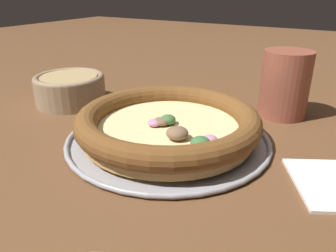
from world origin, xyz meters
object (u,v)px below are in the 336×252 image
Objects in this scene: bowl_near at (70,88)px; drinking_cup at (285,84)px; pizza_tray at (168,138)px; pizza at (168,123)px.

bowl_near is 0.40m from drinking_cup.
drinking_cup is at bearing 21.69° from bowl_near.
drinking_cup reaches higher than pizza_tray.
pizza is 2.01× the size of bowl_near.
pizza_tray is 0.03m from pizza.
pizza_tray is 2.25× the size of bowl_near.
pizza is 0.23m from drinking_cup.
drinking_cup is (0.12, 0.20, 0.05)m from pizza_tray.
bowl_near is 1.17× the size of drinking_cup.
pizza is at bearing -10.83° from bowl_near.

